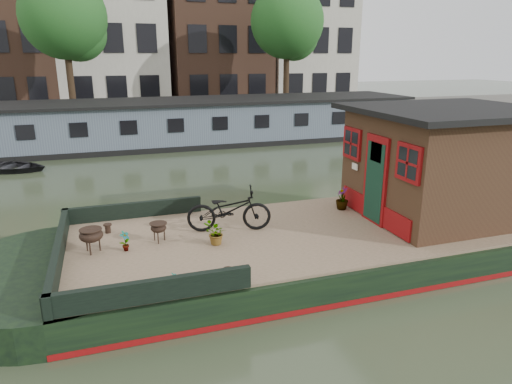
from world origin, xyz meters
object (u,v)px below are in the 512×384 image
object	(u,v)px
bicycle	(229,210)
potted_plant_a	(125,241)
cabin	(445,161)
brazier_front	(92,241)
dinghy	(9,163)
brazier_rear	(159,232)

from	to	relation	value
bicycle	potted_plant_a	distance (m)	2.16
cabin	brazier_front	xyz separation A→B (m)	(-7.56, 0.22, -1.00)
potted_plant_a	dinghy	world-z (taller)	potted_plant_a
cabin	brazier_front	distance (m)	7.62
cabin	dinghy	world-z (taller)	cabin
cabin	potted_plant_a	distance (m)	7.05
bicycle	dinghy	size ratio (longest dim) A/B	0.62
potted_plant_a	brazier_front	size ratio (longest dim) A/B	0.86
cabin	dinghy	size ratio (longest dim) A/B	1.45
cabin	dinghy	bearing A→B (deg)	135.32
bicycle	dinghy	distance (m)	11.62
cabin	bicycle	world-z (taller)	cabin
bicycle	brazier_front	world-z (taller)	bicycle
bicycle	brazier_front	size ratio (longest dim) A/B	3.75
brazier_front	brazier_rear	world-z (taller)	brazier_front
brazier_rear	bicycle	bearing A→B (deg)	5.54
potted_plant_a	brazier_front	bearing A→B (deg)	167.24
cabin	brazier_rear	world-z (taller)	cabin
cabin	brazier_front	size ratio (longest dim) A/B	8.70
cabin	potted_plant_a	size ratio (longest dim) A/B	10.12
bicycle	dinghy	world-z (taller)	bicycle
brazier_rear	dinghy	bearing A→B (deg)	113.01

